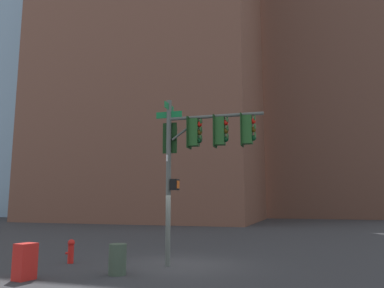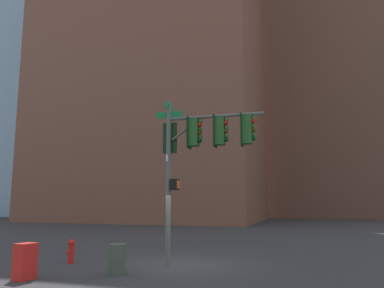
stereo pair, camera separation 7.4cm
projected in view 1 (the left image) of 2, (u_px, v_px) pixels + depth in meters
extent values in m
plane|color=#2D2D30|center=(180.00, 265.00, 13.58)|extent=(200.00, 200.00, 0.00)
cylinder|color=#4C514C|center=(168.00, 181.00, 13.76)|extent=(0.18, 0.18, 6.05)
cylinder|color=#4C514C|center=(215.00, 116.00, 13.61)|extent=(3.51, 0.21, 0.12)
cylinder|color=#4C514C|center=(185.00, 130.00, 13.86)|extent=(1.04, 0.11, 0.75)
cube|color=#0F6B33|center=(169.00, 107.00, 14.17)|extent=(0.05, 0.96, 0.24)
cube|color=#0F6B33|center=(169.00, 115.00, 14.12)|extent=(1.02, 0.06, 0.24)
cube|color=white|center=(169.00, 159.00, 13.88)|extent=(0.04, 0.45, 0.24)
cube|color=#1E4C1E|center=(194.00, 133.00, 13.75)|extent=(0.35, 0.35, 1.00)
cube|color=black|center=(189.00, 133.00, 13.80)|extent=(0.05, 0.54, 1.16)
sphere|color=red|center=(199.00, 124.00, 13.73)|extent=(0.20, 0.20, 0.20)
cylinder|color=#1E4C1E|center=(201.00, 122.00, 13.73)|extent=(0.05, 0.23, 0.23)
sphere|color=#4C330A|center=(199.00, 132.00, 13.69)|extent=(0.20, 0.20, 0.20)
cylinder|color=#1E4C1E|center=(201.00, 130.00, 13.68)|extent=(0.05, 0.23, 0.23)
sphere|color=#0A3819|center=(199.00, 140.00, 13.64)|extent=(0.20, 0.20, 0.20)
cylinder|color=#1E4C1E|center=(201.00, 138.00, 13.64)|extent=(0.05, 0.23, 0.23)
cube|color=#1E4C1E|center=(220.00, 131.00, 13.47)|extent=(0.35, 0.35, 1.00)
cube|color=black|center=(215.00, 131.00, 13.53)|extent=(0.05, 0.54, 1.16)
sphere|color=red|center=(226.00, 123.00, 13.46)|extent=(0.20, 0.20, 0.20)
cylinder|color=#1E4C1E|center=(227.00, 120.00, 13.46)|extent=(0.05, 0.23, 0.23)
sphere|color=#4C330A|center=(226.00, 131.00, 13.42)|extent=(0.20, 0.20, 0.20)
cylinder|color=#1E4C1E|center=(227.00, 128.00, 13.41)|extent=(0.05, 0.23, 0.23)
sphere|color=#0A3819|center=(226.00, 139.00, 13.37)|extent=(0.20, 0.20, 0.20)
cylinder|color=#1E4C1E|center=(228.00, 137.00, 13.37)|extent=(0.05, 0.23, 0.23)
cube|color=#1E4C1E|center=(247.00, 130.00, 13.20)|extent=(0.35, 0.35, 1.00)
cube|color=black|center=(242.00, 130.00, 13.26)|extent=(0.05, 0.54, 1.16)
sphere|color=red|center=(253.00, 121.00, 13.19)|extent=(0.20, 0.20, 0.20)
cylinder|color=#1E4C1E|center=(255.00, 118.00, 13.19)|extent=(0.05, 0.23, 0.23)
sphere|color=#4C330A|center=(253.00, 129.00, 13.15)|extent=(0.20, 0.20, 0.20)
cylinder|color=#1E4C1E|center=(255.00, 127.00, 13.14)|extent=(0.05, 0.23, 0.23)
sphere|color=#0A3819|center=(253.00, 138.00, 13.10)|extent=(0.20, 0.20, 0.20)
cylinder|color=#1E4C1E|center=(255.00, 135.00, 13.10)|extent=(0.05, 0.23, 0.23)
cube|color=#1E4C1E|center=(171.00, 139.00, 14.27)|extent=(0.35, 0.35, 1.00)
cube|color=black|center=(170.00, 138.00, 14.09)|extent=(0.54, 0.05, 1.16)
sphere|color=red|center=(173.00, 132.00, 14.51)|extent=(0.20, 0.20, 0.20)
cylinder|color=#1E4C1E|center=(174.00, 130.00, 14.59)|extent=(0.23, 0.05, 0.23)
sphere|color=#4C330A|center=(173.00, 140.00, 14.47)|extent=(0.20, 0.20, 0.20)
cylinder|color=#1E4C1E|center=(174.00, 138.00, 14.54)|extent=(0.23, 0.05, 0.23)
sphere|color=#0A3819|center=(173.00, 147.00, 14.42)|extent=(0.20, 0.20, 0.20)
cylinder|color=#1E4C1E|center=(174.00, 145.00, 14.50)|extent=(0.23, 0.05, 0.23)
cube|color=black|center=(175.00, 185.00, 13.67)|extent=(0.26, 0.37, 0.40)
cube|color=#EA5914|center=(178.00, 185.00, 13.63)|extent=(0.03, 0.25, 0.28)
cylinder|color=red|center=(71.00, 254.00, 14.00)|extent=(0.22, 0.22, 0.65)
sphere|color=red|center=(71.00, 243.00, 14.06)|extent=(0.26, 0.26, 0.26)
cylinder|color=red|center=(67.00, 253.00, 14.05)|extent=(0.10, 0.09, 0.09)
cylinder|color=#384738|center=(118.00, 259.00, 11.82)|extent=(0.56, 0.56, 0.95)
cube|color=red|center=(25.00, 262.00, 11.08)|extent=(0.53, 0.63, 1.05)
cube|color=brown|center=(150.00, 36.00, 47.80)|extent=(25.98, 15.95, 46.16)
cube|color=brown|center=(320.00, 87.00, 58.39)|extent=(17.27, 17.71, 39.45)
cube|color=#7A99B2|center=(80.00, 12.00, 73.95)|extent=(22.74, 31.86, 78.26)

